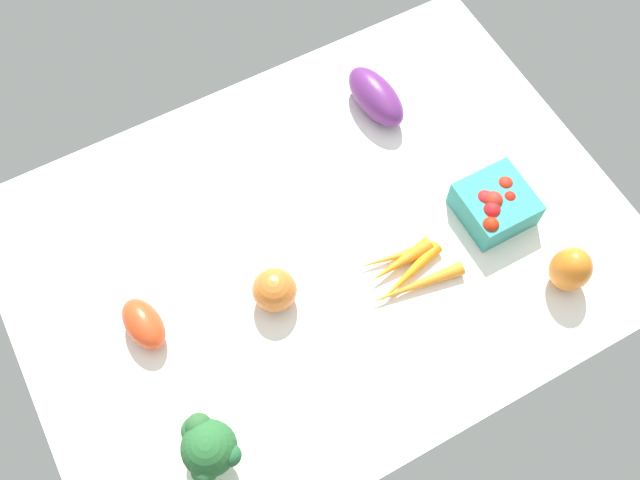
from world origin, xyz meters
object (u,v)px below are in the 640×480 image
Objects in this scene: berry_basket at (495,204)px; heirloom_tomato_orange at (275,290)px; bell_pepper_orange at (571,269)px; broccoli_head at (208,447)px; eggplant at (376,97)px; roma_tomato at (144,324)px; carrot_bunch at (405,271)px.

heirloom_tomato_orange is (-40.32, 3.81, 0.32)cm from berry_basket.
bell_pepper_orange is at bearing -78.51° from berry_basket.
bell_pepper_orange reaches higher than berry_basket.
heirloom_tomato_orange is at bearing 42.65° from broccoli_head.
heirloom_tomato_orange is at bearing 121.65° from eggplant.
heirloom_tomato_orange is (-33.88, -25.42, 0.20)cm from eggplant.
broccoli_head reaches higher than eggplant.
bell_pepper_orange reaches higher than roma_tomato.
heirloom_tomato_orange is (20.81, -4.99, 0.82)cm from roma_tomato.
broccoli_head reaches higher than heirloom_tomato_orange.
berry_basket is at bearing -5.39° from heirloom_tomato_orange.
broccoli_head is (-53.54, -43.53, 3.14)cm from eggplant.
roma_tomato is 23.43cm from broccoli_head.
eggplant is 69.07cm from broccoli_head.
bell_pepper_orange reaches higher than eggplant.
roma_tomato is at bearing 164.63° from carrot_bunch.
bell_pepper_orange is 0.96× the size of roma_tomato.
heirloom_tomato_orange is at bearing 155.31° from bell_pepper_orange.
heirloom_tomato_orange is at bearing 68.59° from roma_tomato.
eggplant is 2.00× the size of heirloom_tomato_orange.
bell_pepper_orange is at bearing -30.92° from carrot_bunch.
roma_tomato is 21.41cm from heirloom_tomato_orange.
bell_pepper_orange reaches higher than heirloom_tomato_orange.
heirloom_tomato_orange is (-43.62, 20.05, -0.94)cm from bell_pepper_orange.
broccoli_head is at bearing -166.59° from berry_basket.
heirloom_tomato_orange is 0.42× the size of carrot_bunch.
eggplant is at bearing 102.42° from berry_basket.
carrot_bunch is (-22.61, 13.54, -3.35)cm from bell_pepper_orange.
berry_basket is 1.06× the size of broccoli_head.
bell_pepper_orange is 69.14cm from roma_tomato.
bell_pepper_orange is at bearing -173.15° from eggplant.
roma_tomato is 1.31× the size of heirloom_tomato_orange.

